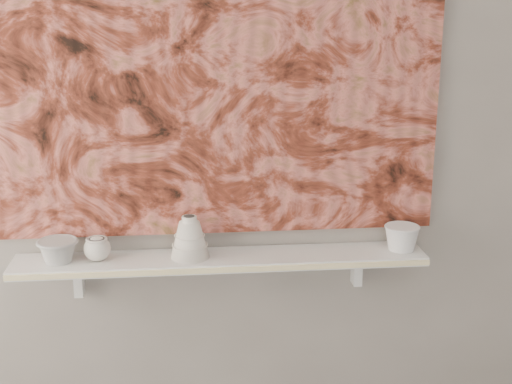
{
  "coord_description": "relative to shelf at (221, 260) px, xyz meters",
  "views": [
    {
      "loc": [
        -0.11,
        -0.77,
        1.79
      ],
      "look_at": [
        0.12,
        1.49,
        1.16
      ],
      "focal_mm": 50.0,
      "sensor_mm": 36.0,
      "label": 1
    }
  ],
  "objects": [
    {
      "name": "bell_vessel",
      "position": [
        -0.1,
        0.0,
        0.09
      ],
      "size": [
        0.15,
        0.15,
        0.15
      ],
      "primitive_type": null,
      "rotation": [
        0.0,
        0.0,
        -0.15
      ],
      "color": "beige",
      "rests_on": "shelf"
    },
    {
      "name": "bowl_grey",
      "position": [
        -0.54,
        0.0,
        0.05
      ],
      "size": [
        0.15,
        0.15,
        0.08
      ],
      "primitive_type": null,
      "rotation": [
        0.0,
        0.0,
        -0.08
      ],
      "color": "#999997",
      "rests_on": "shelf"
    },
    {
      "name": "cup_cream",
      "position": [
        -0.41,
        0.0,
        0.06
      ],
      "size": [
        0.09,
        0.09,
        0.08
      ],
      "primitive_type": null,
      "rotation": [
        0.0,
        0.0,
        0.03
      ],
      "color": "beige",
      "rests_on": "shelf"
    },
    {
      "name": "wall_back",
      "position": [
        0.0,
        0.09,
        0.44
      ],
      "size": [
        3.6,
        0.0,
        3.6
      ],
      "primitive_type": "plane",
      "rotation": [
        1.57,
        0.0,
        0.0
      ],
      "color": "gray",
      "rests_on": "floor"
    },
    {
      "name": "bracket_left",
      "position": [
        -0.49,
        0.06,
        -0.07
      ],
      "size": [
        0.03,
        0.06,
        0.12
      ],
      "primitive_type": "cube",
      "color": "silver",
      "rests_on": "wall_back"
    },
    {
      "name": "shelf_stripe",
      "position": [
        0.0,
        -0.09,
        0.0
      ],
      "size": [
        1.4,
        0.01,
        0.02
      ],
      "primitive_type": "cube",
      "color": "beige",
      "rests_on": "shelf"
    },
    {
      "name": "bowl_white",
      "position": [
        0.63,
        0.0,
        0.06
      ],
      "size": [
        0.15,
        0.15,
        0.09
      ],
      "primitive_type": null,
      "rotation": [
        0.0,
        0.0,
        -0.29
      ],
      "color": "silver",
      "rests_on": "shelf"
    },
    {
      "name": "bracket_right",
      "position": [
        0.49,
        0.06,
        -0.07
      ],
      "size": [
        0.03,
        0.06,
        0.12
      ],
      "primitive_type": "cube",
      "color": "silver",
      "rests_on": "wall_back"
    },
    {
      "name": "painting",
      "position": [
        0.0,
        0.08,
        0.62
      ],
      "size": [
        1.5,
        0.02,
        1.1
      ],
      "primitive_type": "cube",
      "color": "maroon",
      "rests_on": "wall_back"
    },
    {
      "name": "shelf",
      "position": [
        0.0,
        0.0,
        0.0
      ],
      "size": [
        1.4,
        0.18,
        0.03
      ],
      "primitive_type": "cube",
      "color": "silver",
      "rests_on": "wall_back"
    },
    {
      "name": "house_motif",
      "position": [
        0.45,
        0.07,
        0.32
      ],
      "size": [
        0.09,
        0.0,
        0.08
      ],
      "primitive_type": "cube",
      "color": "black",
      "rests_on": "painting"
    }
  ]
}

